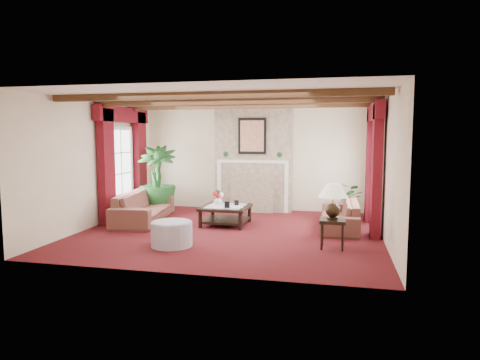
% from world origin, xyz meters
% --- Properties ---
extents(floor, '(6.00, 6.00, 0.00)m').
position_xyz_m(floor, '(0.00, 0.00, 0.00)').
color(floor, '#3F0B13').
rests_on(floor, ground).
extents(ceiling, '(6.00, 6.00, 0.00)m').
position_xyz_m(ceiling, '(0.00, 0.00, 2.70)').
color(ceiling, white).
rests_on(ceiling, floor).
extents(back_wall, '(6.00, 0.02, 2.70)m').
position_xyz_m(back_wall, '(0.00, 2.75, 1.35)').
color(back_wall, beige).
rests_on(back_wall, ground).
extents(left_wall, '(0.02, 5.50, 2.70)m').
position_xyz_m(left_wall, '(-3.00, 0.00, 1.35)').
color(left_wall, beige).
rests_on(left_wall, ground).
extents(right_wall, '(0.02, 5.50, 2.70)m').
position_xyz_m(right_wall, '(3.00, 0.00, 1.35)').
color(right_wall, beige).
rests_on(right_wall, ground).
extents(ceiling_beams, '(6.00, 3.00, 0.12)m').
position_xyz_m(ceiling_beams, '(0.00, 0.00, 2.64)').
color(ceiling_beams, '#361F11').
rests_on(ceiling_beams, ceiling).
extents(fireplace, '(2.00, 0.52, 2.70)m').
position_xyz_m(fireplace, '(0.00, 2.55, 2.70)').
color(fireplace, tan).
rests_on(fireplace, ground).
extents(french_door_left, '(0.10, 1.10, 2.16)m').
position_xyz_m(french_door_left, '(-2.97, 1.00, 2.13)').
color(french_door_left, white).
rests_on(french_door_left, ground).
extents(french_door_right, '(0.10, 1.10, 2.16)m').
position_xyz_m(french_door_right, '(2.97, 1.00, 2.13)').
color(french_door_right, white).
rests_on(french_door_right, ground).
extents(curtains_left, '(0.20, 2.40, 2.55)m').
position_xyz_m(curtains_left, '(-2.86, 1.00, 2.55)').
color(curtains_left, '#4D0A11').
rests_on(curtains_left, ground).
extents(curtains_right, '(0.20, 2.40, 2.55)m').
position_xyz_m(curtains_right, '(2.86, 1.00, 2.55)').
color(curtains_right, '#4D0A11').
rests_on(curtains_right, ground).
extents(sofa_left, '(2.45, 1.29, 0.89)m').
position_xyz_m(sofa_left, '(-2.20, 0.61, 0.44)').
color(sofa_left, '#380F1C').
rests_on(sofa_left, ground).
extents(sofa_right, '(1.98, 0.60, 0.77)m').
position_xyz_m(sofa_right, '(2.19, 0.82, 0.38)').
color(sofa_right, '#380F1C').
rests_on(sofa_right, ground).
extents(potted_palm, '(1.80, 2.18, 0.96)m').
position_xyz_m(potted_palm, '(-2.33, 1.68, 0.48)').
color(potted_palm, black).
rests_on(potted_palm, ground).
extents(small_plant, '(1.41, 1.43, 0.65)m').
position_xyz_m(small_plant, '(2.42, 2.04, 0.33)').
color(small_plant, black).
rests_on(small_plant, ground).
extents(coffee_table, '(1.03, 1.03, 0.42)m').
position_xyz_m(coffee_table, '(-0.26, 0.65, 0.21)').
color(coffee_table, black).
rests_on(coffee_table, ground).
extents(side_table, '(0.49, 0.49, 0.52)m').
position_xyz_m(side_table, '(2.06, -0.84, 0.26)').
color(side_table, black).
rests_on(side_table, ground).
extents(ottoman, '(0.74, 0.74, 0.43)m').
position_xyz_m(ottoman, '(-0.74, -1.32, 0.21)').
color(ottoman, '#9996AB').
rests_on(ottoman, ground).
extents(table_lamp, '(0.51, 0.51, 0.64)m').
position_xyz_m(table_lamp, '(2.06, -0.84, 0.84)').
color(table_lamp, black).
rests_on(table_lamp, side_table).
extents(flower_vase, '(0.27, 0.27, 0.19)m').
position_xyz_m(flower_vase, '(-0.49, 0.85, 0.51)').
color(flower_vase, silver).
rests_on(flower_vase, coffee_table).
extents(book, '(0.24, 0.21, 0.31)m').
position_xyz_m(book, '(-0.08, 0.44, 0.57)').
color(book, black).
rests_on(book, coffee_table).
extents(photo_frame_a, '(0.11, 0.03, 0.15)m').
position_xyz_m(photo_frame_a, '(-0.16, 0.35, 0.49)').
color(photo_frame_a, black).
rests_on(photo_frame_a, coffee_table).
extents(photo_frame_b, '(0.10, 0.05, 0.13)m').
position_xyz_m(photo_frame_b, '(-0.03, 0.70, 0.48)').
color(photo_frame_b, black).
rests_on(photo_frame_b, coffee_table).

